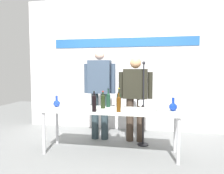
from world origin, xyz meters
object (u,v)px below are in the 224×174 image
display_table (110,113)px  wine_glass_left_4 (72,103)px  wine_glass_right_4 (161,103)px  wine_bottle_1 (119,99)px  decanter_blue_left (57,103)px  wine_glass_right_3 (146,103)px  presenter_left (100,88)px  presenter_right (135,93)px  wine_glass_right_2 (141,102)px  wine_bottle_4 (94,103)px  wine_glass_left_1 (65,104)px  wine_bottle_3 (119,103)px  wine_bottle_2 (103,101)px  wine_glass_right_1 (158,105)px  wine_glass_right_0 (140,103)px  wine_glass_left_0 (78,101)px  microphone_stand (143,118)px  wine_bottle_0 (108,99)px  wine_glass_left_2 (67,101)px  decanter_blue_right (173,106)px  wine_glass_right_5 (165,107)px  wine_glass_left_3 (87,100)px

display_table → wine_glass_left_4: size_ratio=14.39×
wine_glass_right_4 → wine_bottle_1: bearing=174.5°
decanter_blue_left → wine_glass_right_3: 1.52m
presenter_left → wine_glass_right_4: presenter_left is taller
presenter_right → wine_glass_right_4: (0.46, -0.52, -0.09)m
wine_glass_left_4 → wine_glass_right_2: size_ratio=1.08×
wine_bottle_4 → wine_glass_left_1: bearing=175.3°
wine_bottle_1 → wine_bottle_3: 0.42m
display_table → decanter_blue_left: bearing=177.7°
presenter_right → wine_bottle_2: bearing=-128.0°
wine_glass_left_1 → wine_glass_left_4: (0.10, 0.03, 0.02)m
wine_glass_right_1 → wine_glass_left_1: bearing=-174.5°
wine_bottle_4 → wine_glass_right_4: size_ratio=2.16×
wine_glass_right_0 → wine_glass_right_1: 0.28m
presenter_right → wine_bottle_1: presenter_right is taller
display_table → wine_glass_right_4: 0.83m
wine_glass_left_1 → wine_glass_right_4: (1.49, 0.35, 0.01)m
presenter_left → wine_glass_left_0: 0.73m
wine_glass_right_0 → microphone_stand: size_ratio=0.11×
wine_glass_right_0 → microphone_stand: (0.03, 0.47, -0.33)m
wine_bottle_0 → wine_glass_left_1: wine_bottle_0 is taller
presenter_right → wine_bottle_0: 0.64m
wine_glass_right_3 → wine_glass_left_1: bearing=-166.2°
wine_bottle_4 → microphone_stand: size_ratio=0.21×
display_table → wine_glass_right_2: bearing=19.7°
wine_glass_right_1 → wine_glass_right_2: wine_glass_right_1 is taller
decanter_blue_left → wine_glass_right_4: 1.75m
wine_glass_left_0 → wine_glass_left_2: 0.25m
decanter_blue_left → wine_bottle_2: wine_bottle_2 is taller
wine_bottle_3 → wine_glass_left_0: size_ratio=2.01×
wine_bottle_4 → decanter_blue_left: bearing=159.5°
presenter_left → wine_glass_right_1: (1.09, -0.74, -0.18)m
wine_bottle_0 → wine_glass_right_3: bearing=-8.7°
presenter_right → wine_bottle_2: size_ratio=5.55×
decanter_blue_right → wine_bottle_0: (-1.06, 0.17, 0.06)m
decanter_blue_left → microphone_stand: bearing=16.8°
decanter_blue_right → wine_glass_right_3: size_ratio=1.50×
wine_bottle_3 → wine_glass_left_0: (-0.72, 0.19, -0.02)m
wine_glass_left_2 → decanter_blue_left: bearing=-158.5°
wine_glass_right_0 → wine_glass_right_5: bearing=-29.9°
wine_glass_right_1 → wine_glass_left_4: bearing=-175.5°
presenter_left → wine_bottle_3: 1.02m
display_table → presenter_left: (-0.35, 0.68, 0.34)m
microphone_stand → wine_glass_right_2: bearing=-94.4°
presenter_right → wine_glass_right_0: 0.69m
wine_bottle_3 → presenter_right: bearing=78.4°
presenter_left → wine_glass_right_1: presenter_left is taller
wine_bottle_4 → wine_glass_right_4: (1.00, 0.39, -0.04)m
decanter_blue_left → wine_glass_right_2: bearing=5.4°
wine_bottle_3 → wine_glass_left_3: (-0.61, 0.34, -0.02)m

